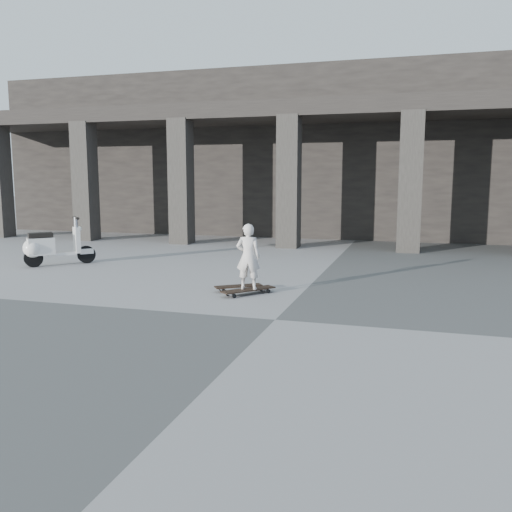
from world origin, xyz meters
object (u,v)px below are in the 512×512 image
(longboard, at_px, (248,290))
(child, at_px, (248,257))
(scooter, at_px, (47,247))
(skateboard_spare, at_px, (238,287))

(longboard, relative_size, child, 0.81)
(longboard, relative_size, scooter, 0.73)
(longboard, bearing_deg, skateboard_spare, 86.93)
(skateboard_spare, xyz_separation_m, scooter, (-5.39, 1.48, 0.39))
(longboard, relative_size, skateboard_spare, 1.13)
(longboard, xyz_separation_m, scooter, (-5.66, 1.74, 0.38))
(scooter, bearing_deg, child, -63.17)
(skateboard_spare, distance_m, child, 0.73)
(scooter, bearing_deg, skateboard_spare, -61.49)
(skateboard_spare, height_order, child, child)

